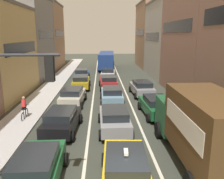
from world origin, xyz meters
The scene contains 20 objects.
sidewalk_left centered at (-6.70, 20.00, 0.07)m, with size 2.60×64.00×0.14m, color #B9B9B9.
lane_stripe_left centered at (-1.70, 20.00, 0.01)m, with size 0.16×60.00×0.01m, color silver.
lane_stripe_right centered at (1.70, 20.00, 0.01)m, with size 0.16×60.00×0.01m, color silver.
building_row_left centered at (-12.00, 22.14, 5.58)m, with size 7.20×43.90×12.09m.
building_row_right centered at (9.90, 21.30, 6.13)m, with size 7.20×43.90×13.37m.
removalist_box_truck centered at (3.70, 3.03, 1.97)m, with size 2.73×7.72×3.58m.
taxi_centre_lane_front centered at (0.06, 1.41, 0.80)m, with size 2.24×4.39×1.66m.
sedan_left_lane_front centered at (-3.51, 1.55, 0.80)m, with size 2.13×4.33×1.49m.
sedan_centre_lane_second centered at (-0.07, 7.20, 0.80)m, with size 2.14×4.34×1.49m.
wagon_left_lane_second centered at (-3.39, 7.15, 0.80)m, with size 2.30×4.41×1.49m.
hatchback_centre_lane_third centered at (0.04, 13.42, 0.80)m, with size 2.08×4.31×1.49m.
sedan_left_lane_third centered at (-3.41, 13.19, 0.80)m, with size 2.25×4.39×1.49m.
coupe_centre_lane_fourth centered at (-0.08, 19.38, 0.80)m, with size 2.23×4.38×1.49m.
sedan_left_lane_fourth centered at (-3.20, 19.60, 0.80)m, with size 2.12×4.33×1.49m.
sedan_centre_lane_fifth centered at (0.07, 25.50, 0.80)m, with size 2.28×4.41×1.49m.
sedan_left_lane_fifth centered at (-3.53, 25.02, 0.80)m, with size 2.12×4.33×1.49m.
sedan_right_lane_behind_truck centered at (3.24, 9.96, 0.80)m, with size 2.24×4.39×1.49m.
wagon_right_lane_far centered at (3.21, 16.10, 0.80)m, with size 2.25×4.39×1.49m.
bus_mid_queue_primary centered at (0.08, 35.39, 1.76)m, with size 3.17×10.61×2.90m.
cyclist_on_sidewalk centered at (-6.47, 9.53, 0.85)m, with size 0.50×1.73×1.72m.
Camera 1 is at (-0.87, -7.09, 6.04)m, focal length 37.99 mm.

